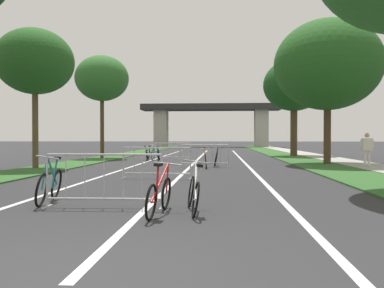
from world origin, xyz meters
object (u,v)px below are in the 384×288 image
object	(u,v)px
tree_right_oak_near	(294,86)
bicycle_black_5	(216,158)
pedestrian_with_backpack	(367,147)
bicycle_silver_2	(194,192)
bicycle_green_4	(147,154)
tree_left_pine_far	(35,62)
bicycle_purple_1	(150,154)
bicycle_teal_6	(50,185)
tree_left_maple_mid	(102,79)
bicycle_red_7	(159,195)
crowd_barrier_third	(204,156)
crowd_barrier_nearest	(104,181)
crowd_barrier_fourth	(173,152)
bicycle_blue_0	(158,154)
bicycle_orange_3	(206,160)
tree_right_cypress_far	(328,65)

from	to	relation	value
tree_right_oak_near	bicycle_black_5	world-z (taller)	tree_right_oak_near
tree_right_oak_near	pedestrian_with_backpack	xyz separation A→B (m)	(1.26, -11.06, -4.21)
bicycle_silver_2	bicycle_green_4	xyz separation A→B (m)	(-4.07, 17.35, -0.01)
tree_left_pine_far	bicycle_purple_1	bearing A→B (deg)	59.30
tree_right_oak_near	bicycle_teal_6	size ratio (longest dim) A/B	4.10
tree_right_oak_near	bicycle_black_5	xyz separation A→B (m)	(-5.55, -10.56, -4.79)
bicycle_purple_1	tree_left_maple_mid	bearing A→B (deg)	154.32
bicycle_teal_6	bicycle_red_7	size ratio (longest dim) A/B	1.03
tree_left_maple_mid	bicycle_teal_6	distance (m)	18.83
bicycle_silver_2	bicycle_teal_6	bearing A→B (deg)	155.72
tree_right_oak_near	crowd_barrier_third	bearing A→B (deg)	-118.76
crowd_barrier_nearest	bicycle_red_7	xyz separation A→B (m)	(1.16, -0.60, -0.17)
crowd_barrier_fourth	bicycle_silver_2	world-z (taller)	crowd_barrier_fourth
bicycle_blue_0	bicycle_orange_3	bearing A→B (deg)	112.83
tree_left_pine_far	bicycle_black_5	distance (m)	9.18
bicycle_purple_1	bicycle_black_5	world-z (taller)	bicycle_purple_1
crowd_barrier_nearest	bicycle_purple_1	bearing A→B (deg)	96.82
crowd_barrier_fourth	bicycle_silver_2	size ratio (longest dim) A/B	1.40
bicycle_teal_6	crowd_barrier_fourth	bearing A→B (deg)	-100.12
tree_right_cypress_far	bicycle_black_5	bearing A→B (deg)	-164.84
crowd_barrier_fourth	bicycle_silver_2	bearing A→B (deg)	-81.98
bicycle_black_5	bicycle_purple_1	bearing A→B (deg)	-46.91
crowd_barrier_nearest	bicycle_black_5	bearing A→B (deg)	80.00
bicycle_red_7	pedestrian_with_backpack	bearing A→B (deg)	62.18
bicycle_teal_6	tree_right_oak_near	bearing A→B (deg)	-120.08
tree_right_oak_near	bicycle_purple_1	bearing A→B (deg)	-146.86
bicycle_purple_1	bicycle_orange_3	size ratio (longest dim) A/B	1.00
crowd_barrier_third	crowd_barrier_fourth	size ratio (longest dim) A/B	1.00
tree_right_cypress_far	bicycle_teal_6	bearing A→B (deg)	-125.44
bicycle_silver_2	bicycle_red_7	bearing A→B (deg)	-164.93
bicycle_purple_1	bicycle_green_4	xyz separation A→B (m)	(-0.42, 1.12, -0.03)
bicycle_red_7	tree_left_maple_mid	bearing A→B (deg)	115.18
crowd_barrier_nearest	crowd_barrier_fourth	bearing A→B (deg)	92.16
bicycle_red_7	pedestrian_with_backpack	size ratio (longest dim) A/B	1.06
tree_right_oak_near	bicycle_orange_3	world-z (taller)	tree_right_oak_near
tree_right_cypress_far	tree_right_oak_near	world-z (taller)	tree_right_cypress_far
tree_left_maple_mid	crowd_barrier_nearest	bearing A→B (deg)	-73.17
bicycle_red_7	bicycle_teal_6	bearing A→B (deg)	161.21
crowd_barrier_third	bicycle_green_4	distance (m)	7.13
tree_left_maple_mid	crowd_barrier_fourth	xyz separation A→B (m)	(4.89, -1.74, -4.71)
crowd_barrier_fourth	tree_left_pine_far	bearing A→B (deg)	-125.87
bicycle_red_7	bicycle_black_5	bearing A→B (deg)	91.56
tree_left_maple_mid	crowd_barrier_nearest	size ratio (longest dim) A/B	2.93
tree_right_oak_near	bicycle_orange_3	size ratio (longest dim) A/B	4.10
tree_right_cypress_far	bicycle_teal_6	distance (m)	16.03
tree_right_cypress_far	pedestrian_with_backpack	distance (m)	4.69
crowd_barrier_nearest	bicycle_silver_2	bearing A→B (deg)	-11.25
crowd_barrier_third	bicycle_orange_3	xyz separation A→B (m)	(0.08, -0.54, -0.15)
tree_right_oak_near	crowd_barrier_nearest	xyz separation A→B (m)	(-7.58, -22.07, -4.64)
bicycle_black_5	bicycle_red_7	distance (m)	12.14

